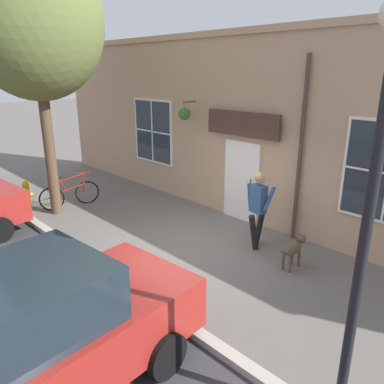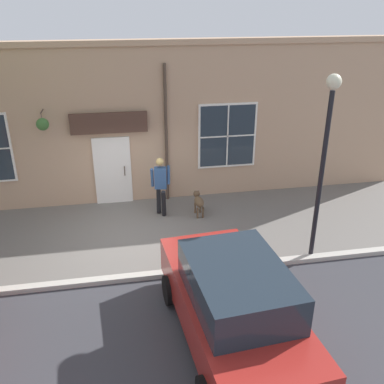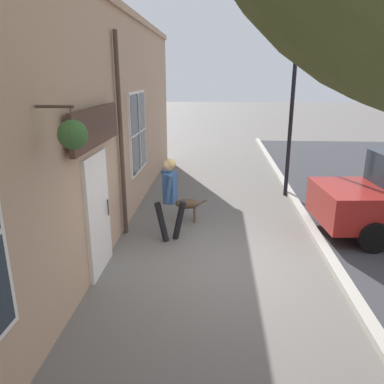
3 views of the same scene
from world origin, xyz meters
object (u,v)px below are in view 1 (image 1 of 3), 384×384
at_px(street_tree_by_curb, 33,26).
at_px(fire_hydrant, 27,193).
at_px(pedestrian_walking, 258,203).
at_px(street_lamp, 375,175).
at_px(dog_on_leash, 294,248).
at_px(parked_car_mid_block, 22,344).
at_px(leaning_bicycle, 70,194).

relative_size(street_tree_by_curb, fire_hydrant, 8.87).
height_order(pedestrian_walking, street_lamp, street_lamp).
bearing_deg(fire_hydrant, street_tree_by_curb, 107.62).
height_order(dog_on_leash, parked_car_mid_block, parked_car_mid_block).
xyz_separation_m(pedestrian_walking, street_tree_by_curb, (2.31, -5.25, 3.76)).
height_order(street_lamp, fire_hydrant, street_lamp).
bearing_deg(street_tree_by_curb, street_lamp, 85.70).
bearing_deg(street_lamp, pedestrian_walking, -131.57).
relative_size(street_tree_by_curb, leaning_bicycle, 4.00).
distance_m(street_tree_by_curb, fire_hydrant, 4.57).
bearing_deg(dog_on_leash, street_lamp, 39.47).
height_order(parked_car_mid_block, street_lamp, street_lamp).
height_order(dog_on_leash, street_lamp, street_lamp).
height_order(street_tree_by_curb, parked_car_mid_block, street_tree_by_curb).
distance_m(dog_on_leash, fire_hydrant, 7.76).
height_order(pedestrian_walking, leaning_bicycle, pedestrian_walking).
distance_m(dog_on_leash, street_tree_by_curb, 7.98).
height_order(street_tree_by_curb, street_lamp, street_tree_by_curb).
bearing_deg(leaning_bicycle, street_tree_by_curb, 15.83).
height_order(leaning_bicycle, parked_car_mid_block, parked_car_mid_block).
relative_size(dog_on_leash, parked_car_mid_block, 0.22).
bearing_deg(fire_hydrant, parked_car_mid_block, 68.80).
bearing_deg(fire_hydrant, pedestrian_walking, 112.75).
height_order(pedestrian_walking, parked_car_mid_block, pedestrian_walking).
bearing_deg(leaning_bicycle, fire_hydrant, -44.56).
height_order(pedestrian_walking, street_tree_by_curb, street_tree_by_curb).
distance_m(pedestrian_walking, fire_hydrant, 6.86).
bearing_deg(parked_car_mid_block, leaning_bicycle, -120.64).
distance_m(parked_car_mid_block, fire_hydrant, 7.50).
relative_size(dog_on_leash, street_lamp, 0.22).
bearing_deg(street_lamp, street_tree_by_curb, -94.30).
bearing_deg(pedestrian_walking, street_tree_by_curb, -66.26).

